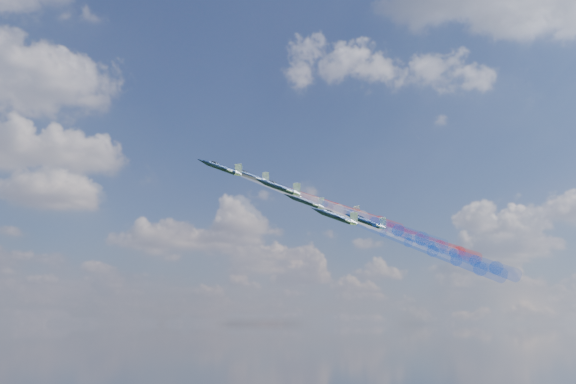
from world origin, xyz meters
TOP-DOWN VIEW (x-y plane):
  - jet_lead at (-26.21, -0.35)m, footprint 14.80×12.00m
  - trail_lead at (0.33, -3.37)m, footprint 43.95×10.26m
  - jet_inner_left at (-16.67, -14.27)m, footprint 14.80×12.00m
  - trail_inner_left at (9.87, -17.29)m, footprint 43.95×10.26m
  - jet_inner_right at (-14.14, 7.36)m, footprint 14.80×12.00m
  - trail_inner_right at (12.40, 4.34)m, footprint 43.95×10.26m
  - jet_outer_left at (-7.85, -26.06)m, footprint 14.80×12.00m
  - trail_outer_left at (18.69, -29.07)m, footprint 43.95×10.26m
  - jet_center_third at (-2.42, -2.95)m, footprint 14.80×12.00m
  - trail_center_third at (24.12, -5.96)m, footprint 43.95×10.26m
  - jet_outer_right at (1.49, 16.74)m, footprint 14.80×12.00m
  - trail_outer_right at (28.02, 13.72)m, footprint 43.95×10.26m
  - jet_rear_left at (7.60, -16.92)m, footprint 14.80×12.00m
  - trail_rear_left at (34.14, -19.94)m, footprint 43.95×10.26m
  - jet_rear_right at (14.62, 4.58)m, footprint 14.80×12.00m
  - trail_rear_right at (41.16, 1.56)m, footprint 43.95×10.26m

SIDE VIEW (x-z plane):
  - trail_outer_left at x=18.69m, z-range 144.09..160.43m
  - trail_rear_left at x=34.14m, z-range 145.24..161.58m
  - jet_outer_left at x=-7.85m, z-range 154.42..164.02m
  - trail_center_third at x=24.12m, z-range 151.87..168.21m
  - trail_rear_right at x=41.16m, z-range 152.13..168.47m
  - jet_rear_left at x=7.60m, z-range 155.58..165.18m
  - trail_inner_left at x=9.87m, z-range 152.35..168.69m
  - jet_center_third at x=-2.42m, z-range 162.21..171.81m
  - trail_lead at x=0.33m, z-range 159.05..175.39m
  - trail_outer_right at x=28.02m, z-range 159.06..175.40m
  - jet_rear_right at x=14.62m, z-range 162.47..172.07m
  - jet_inner_left at x=-16.67m, z-range 162.69..172.29m
  - trail_inner_right at x=12.40m, z-range 159.64..175.98m
  - jet_lead at x=-26.21m, z-range 169.39..178.98m
  - jet_outer_right at x=1.49m, z-range 169.40..179.00m
  - jet_inner_right at x=-14.14m, z-range 169.98..179.58m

